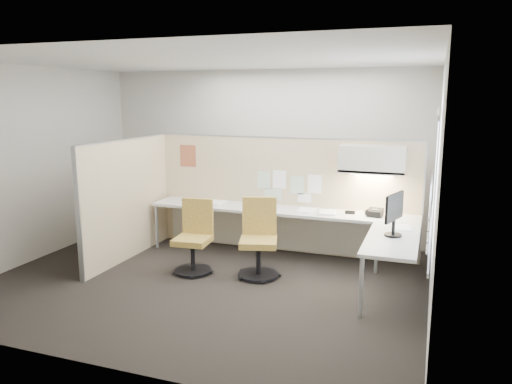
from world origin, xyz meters
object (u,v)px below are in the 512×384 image
at_px(desk, 299,221).
at_px(phone, 375,213).
at_px(monitor, 394,212).
at_px(chair_right, 259,241).
at_px(chair_left, 194,239).

xyz_separation_m(desk, phone, (1.05, 0.15, 0.18)).
height_order(monitor, phone, monitor).
distance_m(desk, chair_right, 0.81).
height_order(chair_left, chair_right, chair_right).
height_order(chair_right, monitor, monitor).
relative_size(chair_right, monitor, 1.99).
xyz_separation_m(chair_left, monitor, (2.61, 0.07, 0.57)).
bearing_deg(monitor, chair_right, 104.18).
xyz_separation_m(desk, chair_left, (-1.24, -0.86, -0.15)).
relative_size(monitor, phone, 2.21).
xyz_separation_m(chair_left, chair_right, (0.88, 0.15, 0.02)).
distance_m(chair_right, monitor, 1.81).
bearing_deg(chair_right, desk, 47.58).
bearing_deg(phone, chair_left, -147.73).
distance_m(chair_right, phone, 1.67).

